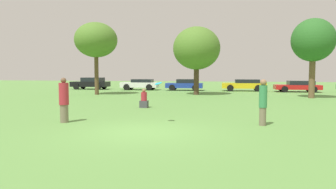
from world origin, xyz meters
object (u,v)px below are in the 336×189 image
object	(u,v)px
parked_car_black	(91,83)
parked_car_red	(298,86)
person_catcher	(263,102)
tree_2	(313,41)
person_thrower	(64,100)
bystander_sitting	(144,100)
frisbee	(158,83)
tree_0	(96,40)
tree_1	(197,48)
parked_car_white	(140,84)
parked_car_yellow	(244,85)
parked_car_blue	(185,84)

from	to	relation	value
parked_car_black	parked_car_red	distance (m)	22.99
person_catcher	tree_2	bearing A→B (deg)	-116.00
person_thrower	bystander_sitting	size ratio (longest dim) A/B	1.65
frisbee	tree_0	world-z (taller)	tree_0
parked_car_black	frisbee	bearing A→B (deg)	119.28
tree_1	parked_car_black	bearing A→B (deg)	153.27
tree_1	parked_car_white	distance (m)	10.17
tree_1	parked_car_yellow	xyz separation A→B (m)	(4.42, 6.59, -3.41)
parked_car_black	parked_car_blue	bearing A→B (deg)	177.33
parked_car_yellow	person_thrower	bearing A→B (deg)	69.40
person_thrower	parked_car_blue	world-z (taller)	person_thrower
parked_car_black	parked_car_white	bearing A→B (deg)	175.69
tree_0	tree_1	distance (m)	8.93
person_thrower	person_catcher	xyz separation A→B (m)	(7.58, 0.83, 0.01)
parked_car_black	person_thrower	bearing A→B (deg)	111.42
person_thrower	parked_car_blue	size ratio (longest dim) A/B	0.43
person_thrower	tree_2	distance (m)	19.45
person_thrower	parked_car_white	size ratio (longest dim) A/B	0.42
person_thrower	tree_0	bearing A→B (deg)	103.80
person_catcher	frisbee	bearing A→B (deg)	-2.21
parked_car_white	parked_car_blue	bearing A→B (deg)	179.31
tree_2	parked_car_red	size ratio (longest dim) A/B	1.37
tree_2	parked_car_black	world-z (taller)	tree_2
person_catcher	parked_car_black	bearing A→B (deg)	-58.04
bystander_sitting	tree_1	bearing A→B (deg)	80.85
person_catcher	frisbee	xyz separation A→B (m)	(-3.90, -0.27, 0.65)
parked_car_red	parked_car_blue	bearing A→B (deg)	-4.44
parked_car_red	frisbee	bearing A→B (deg)	64.85
parked_car_white	parked_car_yellow	xyz separation A→B (m)	(11.53, 0.17, 0.01)
tree_1	parked_car_blue	bearing A→B (deg)	106.80
person_thrower	parked_car_black	world-z (taller)	person_thrower
parked_car_black	parked_car_red	bearing A→B (deg)	176.43
bystander_sitting	parked_car_red	world-z (taller)	parked_car_red
tree_2	parked_car_blue	xyz separation A→B (m)	(-11.08, 8.41, -3.72)
tree_2	parked_car_yellow	bearing A→B (deg)	118.97
tree_2	parked_car_black	size ratio (longest dim) A/B	1.38
bystander_sitting	tree_2	size ratio (longest dim) A/B	0.18
frisbee	parked_car_black	bearing A→B (deg)	121.12
parked_car_yellow	parked_car_red	bearing A→B (deg)	171.73
person_catcher	bystander_sitting	xyz separation A→B (m)	(-5.93, 4.77, -0.45)
parked_car_white	frisbee	bearing A→B (deg)	106.58
parked_car_white	person_thrower	bearing A→B (deg)	97.46
parked_car_white	parked_car_red	xyz separation A→B (m)	(16.80, -0.43, -0.05)
bystander_sitting	parked_car_red	size ratio (longest dim) A/B	0.24
person_catcher	tree_0	distance (m)	19.42
parked_car_black	parked_car_white	distance (m)	6.19
bystander_sitting	parked_car_yellow	world-z (taller)	parked_car_yellow
parked_car_yellow	tree_1	bearing A→B (deg)	54.31
parked_car_blue	person_thrower	bearing A→B (deg)	84.65
person_catcher	parked_car_blue	bearing A→B (deg)	-80.60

